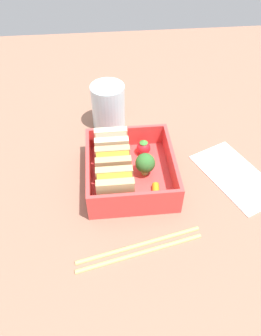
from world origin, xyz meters
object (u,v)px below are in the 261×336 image
(sandwich_left, at_px, (115,186))
(chopstick_pair, at_px, (138,248))
(broccoli_floret, at_px, (145,162))
(folded_napkin, at_px, (236,175))
(drinking_glass, at_px, (108,106))
(sandwich_center_left, at_px, (113,165))
(strawberry_far_left, at_px, (144,147))
(sandwich_center, at_px, (112,146))
(carrot_stick_far_left, at_px, (156,193))

(sandwich_left, xyz_separation_m, chopstick_pair, (-0.09, -0.03, -0.03))
(broccoli_floret, height_order, folded_napkin, broccoli_floret)
(drinking_glass, bearing_deg, broccoli_floret, -161.06)
(sandwich_center_left, relative_size, broccoli_floret, 1.39)
(sandwich_left, relative_size, strawberry_far_left, 1.86)
(broccoli_floret, height_order, chopstick_pair, broccoli_floret)
(sandwich_center, distance_m, chopstick_pair, 0.19)
(broccoli_floret, distance_m, strawberry_far_left, 0.05)
(sandwich_center_left, height_order, strawberry_far_left, sandwich_center_left)
(sandwich_center, relative_size, folded_napkin, 0.37)
(strawberry_far_left, height_order, folded_napkin, strawberry_far_left)
(carrot_stick_far_left, xyz_separation_m, chopstick_pair, (-0.09, 0.04, -0.01))
(sandwich_left, relative_size, sandwich_center_left, 1.00)
(carrot_stick_far_left, distance_m, strawberry_far_left, 0.10)
(strawberry_far_left, distance_m, chopstick_pair, 0.19)
(sandwich_center, bearing_deg, sandwich_center_left, 180.00)
(sandwich_center, bearing_deg, broccoli_floret, -130.05)
(sandwich_center_left, distance_m, carrot_stick_far_left, 0.08)
(drinking_glass, height_order, folded_napkin, drinking_glass)
(strawberry_far_left, bearing_deg, sandwich_center, 92.90)
(drinking_glass, xyz_separation_m, folded_napkin, (-0.17, -0.21, -0.04))
(sandwich_center_left, relative_size, strawberry_far_left, 1.86)
(sandwich_center_left, distance_m, chopstick_pair, 0.15)
(sandwich_left, relative_size, chopstick_pair, 0.30)
(sandwich_center_left, bearing_deg, drinking_glass, -0.02)
(sandwich_left, bearing_deg, broccoli_floret, -47.03)
(sandwich_center_left, xyz_separation_m, folded_napkin, (-0.01, -0.21, -0.04))
(carrot_stick_far_left, relative_size, strawberry_far_left, 1.19)
(carrot_stick_far_left, distance_m, chopstick_pair, 0.10)
(chopstick_pair, xyz_separation_m, drinking_glass, (0.30, 0.03, 0.04))
(broccoli_floret, bearing_deg, drinking_glass, 18.94)
(sandwich_center, relative_size, drinking_glass, 0.66)
(carrot_stick_far_left, distance_m, broccoli_floret, 0.06)
(sandwich_center_left, xyz_separation_m, chopstick_pair, (-0.14, -0.03, -0.03))
(sandwich_left, distance_m, sandwich_center_left, 0.05)
(folded_napkin, bearing_deg, sandwich_center, 74.44)
(chopstick_pair, bearing_deg, folded_napkin, -55.78)
(drinking_glass, distance_m, folded_napkin, 0.28)
(sandwich_center, bearing_deg, drinking_glass, -0.02)
(strawberry_far_left, xyz_separation_m, chopstick_pair, (-0.19, 0.03, -0.02))
(sandwich_center, xyz_separation_m, carrot_stick_far_left, (-0.10, -0.07, -0.02))
(carrot_stick_far_left, relative_size, broccoli_floret, 0.89)
(sandwich_center_left, height_order, sandwich_center, same)
(sandwich_left, relative_size, broccoli_floret, 1.39)
(sandwich_center, distance_m, folded_napkin, 0.22)
(sandwich_center_left, bearing_deg, chopstick_pair, -169.22)
(carrot_stick_far_left, bearing_deg, folded_napkin, -75.26)
(chopstick_pair, height_order, folded_napkin, chopstick_pair)
(folded_napkin, bearing_deg, sandwich_left, 99.54)
(sandwich_center_left, height_order, broccoli_floret, sandwich_center_left)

